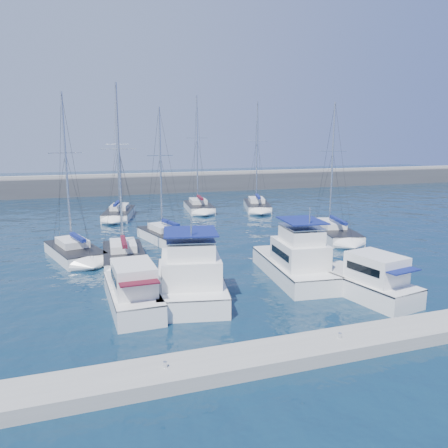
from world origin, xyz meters
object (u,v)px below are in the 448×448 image
object	(u,v)px
sailboat_mid_a	(74,252)
sailboat_mid_e	(332,232)
motor_yacht_port_inner	(190,279)
sailboat_back_a	(119,213)
sailboat_back_b	(199,207)
motor_yacht_stbd_inner	(295,263)
sailboat_mid_b	(124,256)
sailboat_back_c	(257,206)
motor_yacht_port_outer	(133,293)
sailboat_mid_c	(165,236)
motor_yacht_stbd_outer	(368,282)

from	to	relation	value
sailboat_mid_a	sailboat_mid_e	world-z (taller)	sailboat_mid_a
motor_yacht_port_inner	sailboat_mid_e	bearing A→B (deg)	45.50
sailboat_back_a	sailboat_back_b	world-z (taller)	sailboat_back_b
motor_yacht_stbd_inner	sailboat_back_a	size ratio (longest dim) A/B	0.64
sailboat_back_a	sailboat_mid_a	bearing A→B (deg)	-92.55
motor_yacht_port_inner	sailboat_mid_b	size ratio (longest dim) A/B	0.65
sailboat_mid_e	sailboat_back_c	bearing A→B (deg)	103.60
motor_yacht_port_outer	sailboat_mid_c	bearing A→B (deg)	71.10
sailboat_back_b	sailboat_back_c	world-z (taller)	sailboat_back_b
motor_yacht_port_inner	sailboat_mid_b	bearing A→B (deg)	120.10
sailboat_mid_a	sailboat_back_c	world-z (taller)	sailboat_back_c
motor_yacht_stbd_inner	sailboat_mid_a	xyz separation A→B (m)	(-14.33, 10.54, -0.62)
sailboat_mid_c	sailboat_back_c	size ratio (longest dim) A/B	0.86
sailboat_mid_e	sailboat_back_c	world-z (taller)	sailboat_back_c
sailboat_mid_a	sailboat_back_b	xyz separation A→B (m)	(15.90, 19.69, 0.01)
sailboat_back_c	sailboat_back_a	bearing A→B (deg)	-161.75
sailboat_back_a	sailboat_mid_e	bearing A→B (deg)	-30.04
motor_yacht_port_inner	sailboat_mid_e	distance (m)	20.83
motor_yacht_stbd_inner	sailboat_back_c	world-z (taller)	sailboat_back_c
motor_yacht_port_inner	sailboat_back_a	world-z (taller)	sailboat_back_a
motor_yacht_stbd_inner	motor_yacht_port_outer	bearing A→B (deg)	-164.72
motor_yacht_stbd_inner	motor_yacht_stbd_outer	distance (m)	5.20
sailboat_mid_c	sailboat_back_a	world-z (taller)	sailboat_back_a
motor_yacht_stbd_inner	sailboat_back_b	xyz separation A→B (m)	(1.57, 30.23, -0.61)
sailboat_mid_e	sailboat_mid_b	bearing A→B (deg)	-160.03
motor_yacht_port_outer	motor_yacht_stbd_inner	world-z (taller)	motor_yacht_stbd_inner
motor_yacht_stbd_inner	sailboat_mid_b	distance (m)	13.37
sailboat_back_b	sailboat_back_c	xyz separation A→B (m)	(7.86, -1.42, -0.01)
motor_yacht_port_inner	motor_yacht_stbd_outer	xyz separation A→B (m)	(10.18, -3.48, -0.19)
motor_yacht_port_outer	sailboat_mid_c	size ratio (longest dim) A/B	0.55
motor_yacht_port_inner	sailboat_mid_b	distance (m)	9.58
motor_yacht_stbd_inner	sailboat_mid_b	bearing A→B (deg)	149.42
motor_yacht_port_outer	sailboat_back_c	size ratio (longest dim) A/B	0.47
motor_yacht_stbd_inner	sailboat_mid_c	distance (m)	15.37
sailboat_back_b	motor_yacht_stbd_inner	bearing A→B (deg)	-86.26
motor_yacht_stbd_outer	sailboat_mid_c	xyz separation A→B (m)	(-8.70, 18.61, -0.43)
motor_yacht_port_inner	sailboat_mid_a	distance (m)	13.39
sailboat_mid_c	sailboat_mid_e	distance (m)	16.22
motor_yacht_port_outer	sailboat_mid_a	world-z (taller)	sailboat_mid_a
sailboat_back_b	motor_yacht_stbd_outer	bearing A→B (deg)	-81.76
motor_yacht_port_inner	sailboat_back_c	size ratio (longest dim) A/B	0.61
sailboat_mid_e	sailboat_back_b	size ratio (longest dim) A/B	0.86
motor_yacht_stbd_outer	sailboat_mid_c	distance (m)	20.54
motor_yacht_stbd_inner	sailboat_back_a	xyz separation A→B (m)	(-9.04, 28.47, -0.62)
sailboat_back_c	sailboat_mid_c	bearing A→B (deg)	-119.42
sailboat_mid_a	sailboat_mid_b	world-z (taller)	sailboat_mid_b
sailboat_back_b	sailboat_mid_a	bearing A→B (deg)	-122.21
motor_yacht_port_inner	motor_yacht_stbd_outer	distance (m)	10.76
sailboat_back_c	motor_yacht_stbd_inner	bearing A→B (deg)	-90.89
motor_yacht_stbd_outer	sailboat_back_b	distance (m)	34.79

